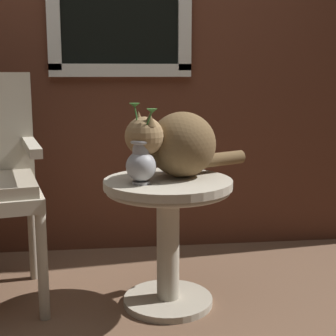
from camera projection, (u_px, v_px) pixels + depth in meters
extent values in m
plane|color=brown|center=(115.00, 316.00, 2.13)|extent=(6.00, 6.00, 0.00)
cube|color=#562D1E|center=(108.00, 18.00, 2.72)|extent=(4.00, 0.04, 2.60)
cube|color=silver|center=(121.00, 70.00, 2.75)|extent=(0.77, 0.03, 0.07)
cylinder|color=#B2A893|center=(168.00, 300.00, 2.24)|extent=(0.39, 0.39, 0.03)
cylinder|color=#B2A893|center=(168.00, 243.00, 2.19)|extent=(0.10, 0.10, 0.50)
cylinder|color=#B2A893|center=(168.00, 184.00, 2.14)|extent=(0.55, 0.55, 0.03)
torus|color=#B2A893|center=(168.00, 190.00, 2.14)|extent=(0.53, 0.53, 0.02)
cylinder|color=#B2A893|center=(43.00, 267.00, 2.06)|extent=(0.04, 0.04, 0.45)
cylinder|color=#B2A893|center=(33.00, 234.00, 2.47)|extent=(0.04, 0.04, 0.45)
cube|color=#B2A893|center=(31.00, 147.00, 2.18)|extent=(0.15, 0.45, 0.04)
ellipsoid|color=brown|center=(182.00, 145.00, 2.17)|extent=(0.39, 0.39, 0.28)
sphere|color=olive|center=(144.00, 136.00, 2.06)|extent=(0.16, 0.16, 0.16)
cone|color=brown|center=(139.00, 118.00, 2.08)|extent=(0.05, 0.05, 0.06)
cone|color=brown|center=(150.00, 119.00, 2.01)|extent=(0.05, 0.05, 0.06)
cylinder|color=brown|center=(219.00, 159.00, 2.30)|extent=(0.26, 0.18, 0.06)
cylinder|color=#99999E|center=(141.00, 183.00, 2.05)|extent=(0.07, 0.07, 0.01)
ellipsoid|color=#99999E|center=(141.00, 166.00, 2.04)|extent=(0.12, 0.12, 0.12)
cylinder|color=#99999E|center=(141.00, 148.00, 2.02)|extent=(0.07, 0.07, 0.05)
torus|color=#99999E|center=(141.00, 142.00, 2.02)|extent=(0.09, 0.09, 0.01)
cylinder|color=#387533|center=(146.00, 127.00, 2.00)|extent=(0.05, 0.03, 0.13)
cone|color=#387533|center=(152.00, 111.00, 1.98)|extent=(0.04, 0.04, 0.02)
cylinder|color=#387533|center=(138.00, 124.00, 2.02)|extent=(0.03, 0.03, 0.15)
cone|color=#387533|center=(135.00, 105.00, 2.01)|extent=(0.04, 0.04, 0.02)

